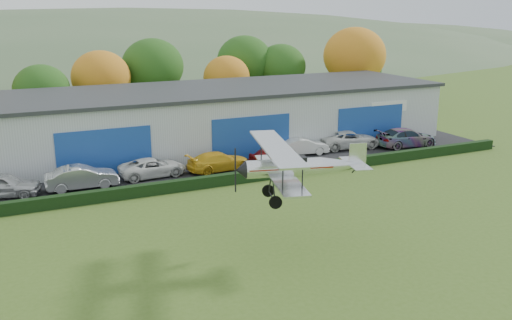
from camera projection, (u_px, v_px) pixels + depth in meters
name	position (u px, v px, depth m)	size (l,w,h in m)	color
ground	(349.00, 284.00, 25.29)	(300.00, 300.00, 0.00)	#415E1D
apron	(234.00, 164.00, 44.90)	(48.00, 9.00, 0.05)	black
hedge	(259.00, 175.00, 40.60)	(46.00, 0.60, 0.80)	black
hangar	(225.00, 115.00, 51.13)	(40.60, 12.60, 5.30)	#B2B7BC
tree_belt	(146.00, 72.00, 59.77)	(75.70, 13.22, 10.12)	#3D2614
distant_hills	(41.00, 106.00, 149.68)	(430.00, 196.00, 56.00)	#4C6642
car_0	(3.00, 185.00, 36.73)	(1.94, 4.81, 1.64)	silver
car_1	(82.00, 177.00, 38.47)	(1.71, 4.92, 1.62)	silver
car_2	(153.00, 167.00, 41.27)	(2.30, 4.98, 1.38)	silver
car_3	(219.00, 161.00, 42.81)	(2.03, 5.00, 1.45)	gold
car_4	(273.00, 156.00, 44.72)	(1.58, 3.92, 1.34)	maroon
car_5	(303.00, 146.00, 47.55)	(1.52, 4.35, 1.43)	silver
car_6	(349.00, 139.00, 49.80)	(2.60, 5.64, 1.57)	silver
car_7	(406.00, 137.00, 50.31)	(2.34, 5.75, 1.67)	gray
biplane	(295.00, 166.00, 27.78)	(6.88, 7.81, 2.91)	silver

